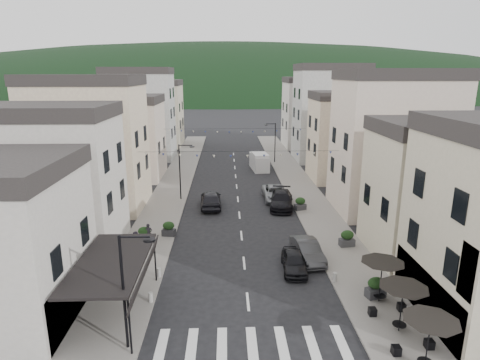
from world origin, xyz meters
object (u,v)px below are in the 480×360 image
Objects in this scene: parked_car_c at (275,193)px; parked_car_d at (281,200)px; parked_car_a at (294,261)px; parked_car_e at (211,199)px; parked_car_b at (308,250)px; delivery_van at (259,161)px; pedestrian_a at (149,233)px; pedestrian_b at (136,243)px.

parked_car_c is 2.55m from parked_car_d.
parked_car_a is 15.01m from parked_car_e.
parked_car_e is at bearing -163.20° from parked_car_c.
parked_car_c is at bearing 85.29° from parked_car_b.
delivery_van is at bearing 85.16° from parked_car_b.
parked_car_e is at bearing -174.83° from parked_car_d.
parked_car_d is 7.11m from parked_car_e.
parked_car_a is 13.39m from parked_car_d.
parked_car_d is 3.48× the size of pedestrian_a.
pedestrian_a is at bearing 158.04° from parked_car_b.
parked_car_a is 29.86m from delivery_van.
delivery_van reaches higher than parked_car_d.
parked_car_d is at bearing 174.74° from parked_car_e.
parked_car_b is 0.84× the size of delivery_van.
parked_car_a is at bearing -135.32° from parked_car_b.
delivery_van is (-0.55, 13.98, 0.44)m from parked_car_c.
delivery_van is 3.32× the size of pedestrian_a.
pedestrian_a is (-10.71, 4.73, 0.24)m from parked_car_a.
parked_car_b is at bearing 22.89° from pedestrian_b.
parked_car_c is 13.99m from delivery_van.
pedestrian_b is (-5.12, -10.84, 0.11)m from parked_car_e.
parked_car_b is at bearing -80.72° from parked_car_d.
parked_car_b is at bearing 54.88° from parked_car_a.
parked_car_e is (-7.10, 0.33, 0.06)m from parked_car_d.
parked_car_b is at bearing 118.85° from parked_car_e.
pedestrian_b reaches higher than parked_car_b.
pedestrian_b reaches higher than parked_car_c.
pedestrian_b is at bearing -118.84° from delivery_van.
parked_car_b is 0.80× the size of parked_car_d.
parked_car_a is at bearing -96.20° from delivery_van.
pedestrian_a reaches higher than parked_car_b.
delivery_van reaches higher than pedestrian_a.
parked_car_c is at bearing 29.78° from pedestrian_a.
parked_car_c is at bearing 76.26° from pedestrian_b.
parked_car_d is (0.33, -2.53, 0.05)m from parked_car_c.
pedestrian_b is (-11.88, -13.04, 0.23)m from parked_car_c.
pedestrian_a is (-10.77, -25.13, -0.28)m from delivery_van.
parked_car_e reaches higher than parked_car_b.
pedestrian_a is 0.93× the size of pedestrian_b.
parked_car_c is 3.39× the size of pedestrian_a.
parked_car_c is at bearing -93.82° from delivery_van.
parked_car_d is at bearing 88.91° from parked_car_a.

